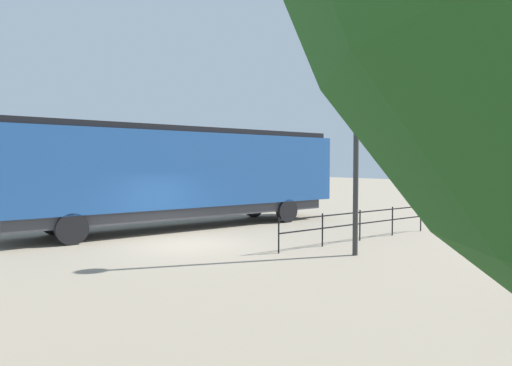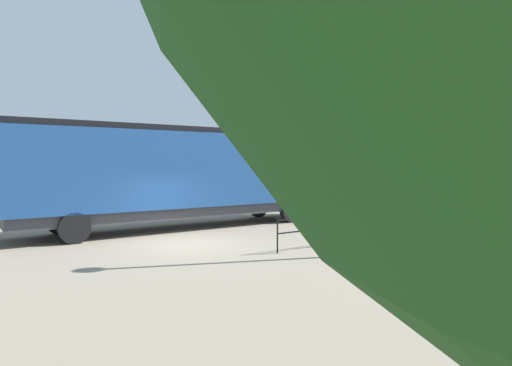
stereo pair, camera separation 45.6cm
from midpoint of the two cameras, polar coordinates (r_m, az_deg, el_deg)
name	(u,v)px [view 2 (the right image)]	position (r m, az deg, el deg)	size (l,w,h in m)	color
ground_plane	(185,244)	(15.49, -8.33, -7.87)	(120.00, 120.00, 0.00)	gray
locomotive	(194,172)	(19.45, -7.36, 1.39)	(2.98, 15.19, 4.32)	navy
lamp_post	(356,76)	(13.78, 13.82, 13.33)	(0.59, 0.59, 7.36)	#2D2D2D
platform_fence	(361,221)	(16.28, 14.36, -4.83)	(0.05, 7.67, 1.12)	black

